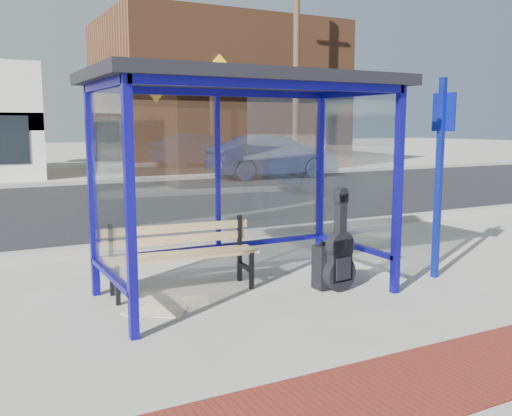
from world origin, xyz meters
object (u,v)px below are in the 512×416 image
guitar_bag (340,256)px  parked_car (272,157)px  bench (181,251)px  suitcase (328,267)px  fire_hydrant (323,162)px  backpack (331,275)px

guitar_bag → parked_car: parked_car is taller
bench → parked_car: (7.93, 11.82, 0.30)m
parked_car → suitcase: bearing=154.6°
parked_car → fire_hydrant: (3.45, 1.78, -0.38)m
bench → suitcase: bearing=-20.3°
guitar_bag → fire_hydrant: bearing=49.0°
backpack → fire_hydrant: bearing=32.3°
backpack → parked_car: bearing=39.8°
guitar_bag → parked_car: 14.18m
suitcase → parked_car: (6.40, 12.54, 0.50)m
bench → parked_car: bearing=60.9°
bench → backpack: bearing=-21.4°
guitar_bag → bench: bearing=144.8°
bench → fire_hydrant: bearing=54.8°
backpack → parked_car: 14.12m
parked_car → backpack: bearing=154.8°
guitar_bag → parked_car: bearing=56.6°
bench → fire_hydrant: bench is taller
suitcase → fire_hydrant: bearing=54.4°
bench → suitcase: size_ratio=3.13×
fire_hydrant → guitar_bag: bearing=-124.1°
backpack → fire_hydrant: size_ratio=0.49×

